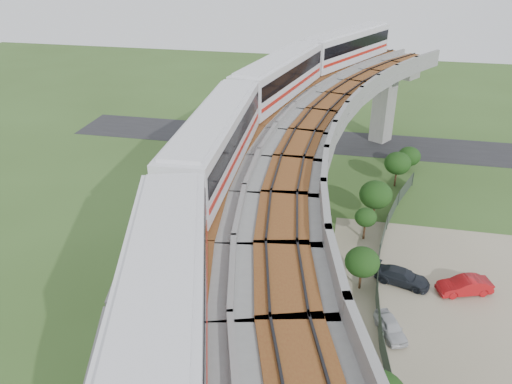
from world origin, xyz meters
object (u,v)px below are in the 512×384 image
(car_red, at_px, (465,286))
(car_dark, at_px, (402,277))
(car_white, at_px, (391,327))
(metro_train, at_px, (279,108))

(car_red, distance_m, car_dark, 4.34)
(car_white, relative_size, car_dark, 0.79)
(car_white, distance_m, car_red, 7.54)
(car_dark, bearing_deg, car_red, -76.78)
(car_white, distance_m, car_dark, 5.66)
(metro_train, relative_size, car_dark, 15.24)
(car_white, height_order, car_red, car_red)
(car_white, bearing_deg, metro_train, 116.68)
(metro_train, height_order, car_dark, metro_train)
(metro_train, bearing_deg, car_red, -8.95)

